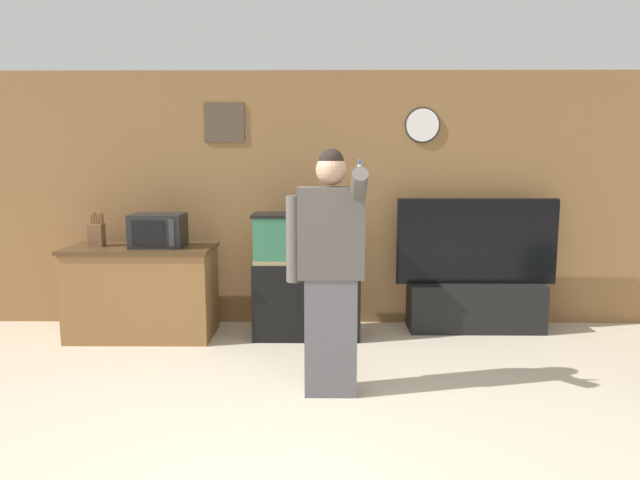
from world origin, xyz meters
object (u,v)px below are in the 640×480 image
(tv_on_stand, at_px, (475,292))
(person_standing, at_px, (329,269))
(knife_block, at_px, (97,234))
(aquarium_on_stand, at_px, (307,276))
(microwave, at_px, (158,230))
(counter_island, at_px, (143,292))

(tv_on_stand, relative_size, person_standing, 0.89)
(knife_block, xyz_separation_m, aquarium_on_stand, (2.02, -0.03, -0.40))
(tv_on_stand, bearing_deg, microwave, -175.09)
(tv_on_stand, bearing_deg, knife_block, -176.63)
(microwave, height_order, tv_on_stand, tv_on_stand)
(microwave, xyz_separation_m, knife_block, (-0.61, 0.05, -0.04))
(aquarium_on_stand, bearing_deg, counter_island, 179.91)
(tv_on_stand, bearing_deg, person_standing, -133.01)
(counter_island, xyz_separation_m, knife_block, (-0.43, 0.02, 0.56))
(person_standing, bearing_deg, microwave, 140.71)
(counter_island, height_order, microwave, microwave)
(counter_island, relative_size, knife_block, 4.30)
(tv_on_stand, height_order, person_standing, person_standing)
(microwave, relative_size, aquarium_on_stand, 0.40)
(counter_island, xyz_separation_m, tv_on_stand, (3.29, 0.24, -0.05))
(counter_island, height_order, tv_on_stand, tv_on_stand)
(counter_island, distance_m, knife_block, 0.70)
(knife_block, bearing_deg, microwave, -4.57)
(counter_island, relative_size, aquarium_on_stand, 1.16)
(aquarium_on_stand, bearing_deg, microwave, -179.11)
(microwave, relative_size, tv_on_stand, 0.30)
(aquarium_on_stand, distance_m, tv_on_stand, 1.73)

